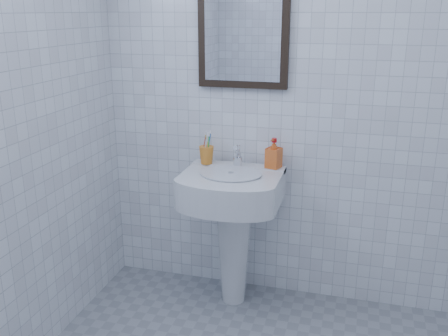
% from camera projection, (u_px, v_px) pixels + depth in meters
% --- Properties ---
extents(wall_back, '(2.20, 0.02, 2.50)m').
position_uv_depth(wall_back, '(295.00, 88.00, 2.71)').
color(wall_back, silver).
rests_on(wall_back, ground).
extents(washbasin, '(0.53, 0.39, 0.82)m').
position_uv_depth(washbasin, '(233.00, 216.00, 2.80)').
color(washbasin, silver).
rests_on(washbasin, ground).
extents(faucet, '(0.05, 0.11, 0.13)m').
position_uv_depth(faucet, '(238.00, 157.00, 2.79)').
color(faucet, silver).
rests_on(faucet, washbasin).
extents(toothbrush_cup, '(0.09, 0.09, 0.10)m').
position_uv_depth(toothbrush_cup, '(206.00, 155.00, 2.84)').
color(toothbrush_cup, orange).
rests_on(toothbrush_cup, washbasin).
extents(soap_dispenser, '(0.10, 0.10, 0.17)m').
position_uv_depth(soap_dispenser, '(274.00, 153.00, 2.75)').
color(soap_dispenser, '#CE4A14').
rests_on(soap_dispenser, washbasin).
extents(wall_mirror, '(0.50, 0.04, 0.62)m').
position_uv_depth(wall_mirror, '(243.00, 30.00, 2.67)').
color(wall_mirror, black).
rests_on(wall_mirror, wall_back).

